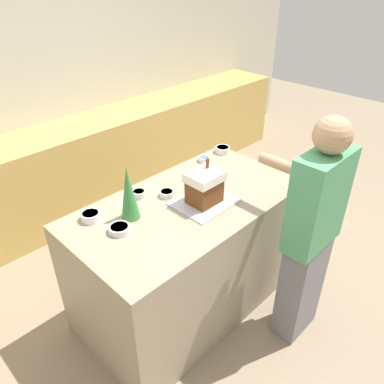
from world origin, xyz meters
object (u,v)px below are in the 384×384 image
Objects in this scene: candy_bowl_center_rear at (204,159)px; person at (311,235)px; candy_bowl_front_corner at (223,149)px; decorative_tree at (129,193)px; gingerbread_house at (204,186)px; candy_bowl_beside_tree at (91,216)px; candy_bowl_near_tray_right at (167,193)px; candy_bowl_far_left at (119,229)px; baking_tray at (204,202)px; candy_bowl_far_right at (139,193)px.

person is (-0.13, -1.04, -0.12)m from candy_bowl_center_rear.
decorative_tree is at bearing -169.77° from candy_bowl_front_corner.
gingerbread_house is 2.37× the size of candy_bowl_beside_tree.
candy_bowl_far_left is at bearing -168.37° from candy_bowl_near_tray_right.
candy_bowl_far_left is 1.36× the size of candy_bowl_center_rear.
person is at bearing -64.21° from baking_tray.
baking_tray is at bearing -55.07° from candy_bowl_far_right.
person is (0.88, -0.77, -0.12)m from candy_bowl_far_left.
candy_bowl_far_left is 1.03× the size of candy_bowl_front_corner.
candy_bowl_far_left is (0.05, -0.23, -0.01)m from candy_bowl_beside_tree.
candy_bowl_near_tray_right is (0.46, 0.09, -0.00)m from candy_bowl_far_left.
candy_bowl_center_rear is at bearing 2.30° from candy_bowl_beside_tree.
person is at bearing -41.13° from candy_bowl_far_left.
candy_bowl_far_left is (-0.58, 0.14, -0.10)m from gingerbread_house.
candy_bowl_far_right is 0.97× the size of candy_bowl_center_rear.
candy_bowl_far_left is at bearing -77.09° from candy_bowl_beside_tree.
candy_bowl_far_right is 0.39m from candy_bowl_far_left.
candy_bowl_beside_tree is (-0.63, 0.37, 0.02)m from baking_tray.
decorative_tree is at bearing 154.08° from gingerbread_house.
decorative_tree is 2.90× the size of candy_bowl_beside_tree.
gingerbread_house is 0.73m from person.
gingerbread_house is at bearing -13.76° from candy_bowl_far_left.
gingerbread_house reaches higher than candy_bowl_near_tray_right.
candy_bowl_front_corner is at bearing 0.88° from candy_bowl_center_rear.
candy_bowl_far_left is at bearing -152.55° from decorative_tree.
decorative_tree reaches higher than candy_bowl_far_left.
candy_bowl_near_tray_right is at bearing 116.68° from gingerbread_house.
gingerbread_house is 0.74m from candy_bowl_beside_tree.
candy_bowl_front_corner is 1.11m from person.
gingerbread_house is at bearing -148.18° from candy_bowl_front_corner.
candy_bowl_center_rear is (0.44, 0.41, -0.10)m from gingerbread_house.
candy_bowl_beside_tree is 1.31× the size of candy_bowl_center_rear.
candy_bowl_front_corner is (0.92, 0.05, 0.00)m from candy_bowl_far_right.
decorative_tree is at bearing -38.83° from candy_bowl_beside_tree.
gingerbread_house is at bearing -63.32° from candy_bowl_near_tray_right.
candy_bowl_beside_tree is (-0.63, 0.37, -0.10)m from gingerbread_house.
decorative_tree is (-0.44, 0.21, 0.17)m from baking_tray.
person reaches higher than candy_bowl_near_tray_right.
decorative_tree is 0.36m from candy_bowl_near_tray_right.
candy_bowl_beside_tree is at bearing 179.69° from candy_bowl_far_right.
baking_tray is 0.12m from gingerbread_house.
candy_bowl_center_rear is at bearing 12.59° from decorative_tree.
baking_tray is 0.78m from candy_bowl_front_corner.
candy_bowl_far_right is (0.18, 0.15, -0.15)m from decorative_tree.
candy_bowl_far_right is at bearing -0.31° from candy_bowl_beside_tree.
candy_bowl_front_corner is 0.80m from candy_bowl_near_tray_right.
candy_bowl_far_right reaches higher than candy_bowl_near_tray_right.
candy_bowl_center_rear is 0.58m from candy_bowl_near_tray_right.
candy_bowl_far_left is at bearing -165.22° from candy_bowl_center_rear.
candy_bowl_near_tray_right is (-0.12, 0.24, 0.02)m from baking_tray.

